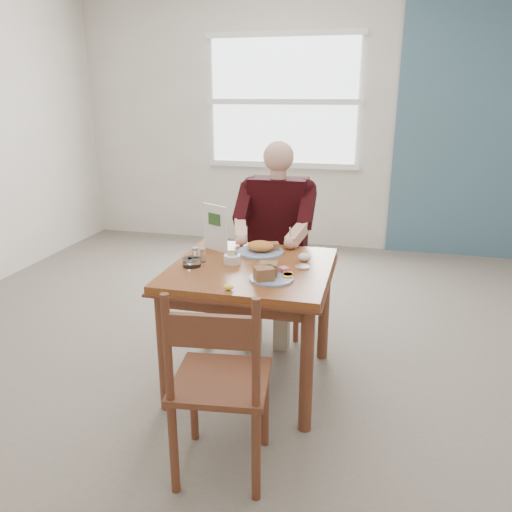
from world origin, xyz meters
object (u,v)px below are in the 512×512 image
(diner, at_px, (276,225))
(far_plate, at_px, (261,249))
(chair_far, at_px, (278,266))
(chair_near, at_px, (219,384))
(near_plate, at_px, (270,274))
(table, at_px, (251,284))

(diner, bearing_deg, far_plate, -89.65)
(diner, bearing_deg, chair_far, 90.01)
(chair_near, height_order, near_plate, chair_near)
(chair_near, bearing_deg, far_plate, 93.16)
(chair_near, height_order, far_plate, chair_near)
(table, relative_size, near_plate, 3.02)
(table, relative_size, diner, 0.66)
(table, xyz_separation_m, chair_far, (0.00, 0.80, -0.16))
(diner, relative_size, near_plate, 4.55)
(diner, bearing_deg, near_plate, -80.49)
(table, height_order, diner, diner)
(chair_far, relative_size, chair_near, 1.00)
(chair_far, distance_m, diner, 0.34)
(table, relative_size, chair_far, 0.97)
(chair_near, relative_size, near_plate, 3.12)
(diner, bearing_deg, chair_near, -87.70)
(diner, distance_m, far_plate, 0.46)
(chair_near, distance_m, near_plate, 0.69)
(chair_far, distance_m, near_plate, 1.04)
(chair_near, xyz_separation_m, far_plate, (-0.06, 1.05, 0.30))
(diner, height_order, near_plate, diner)
(table, distance_m, far_plate, 0.28)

